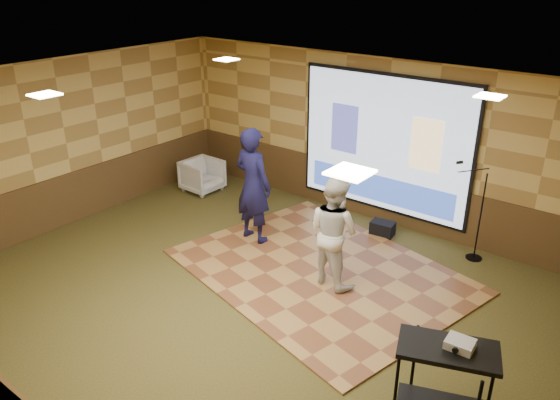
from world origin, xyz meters
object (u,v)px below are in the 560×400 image
Objects in this scene: player_right at (334,232)px; duffel_bag at (382,229)px; projector_screen at (383,145)px; banquet_chair at (202,176)px; mic_stand at (474,231)px; av_table at (445,371)px; projector at (460,344)px; dance_floor at (320,271)px; player_left at (253,185)px.

player_right reaches higher than duffel_bag.
projector_screen is 4.44× the size of banquet_chair.
mic_stand is 5.56m from banquet_chair.
projector is at bearing 36.42° from av_table.
projector_screen is at bearing -73.00° from banquet_chair.
player_right is 2.96m from projector.
mic_stand is at bearing 102.69° from projector.
player_right is at bearing 145.23° from av_table.
player_right is at bearing 143.27° from projector.
projector_screen is 2.15m from mic_stand.
projector_screen is 8.18× the size of duffel_bag.
projector is (2.48, -1.60, 0.19)m from player_right.
dance_floor is at bearing -85.18° from projector_screen.
player_right is 4.16× the size of duffel_bag.
projector_screen is at bearing 125.67° from av_table.
projector_screen reaches higher than player_left.
player_right is 4.39m from banquet_chair.
player_left is 1.24× the size of mic_stand.
player_left reaches higher than player_right.
duffel_bag reaches higher than dance_floor.
player_left is 1.87m from player_right.
av_table is 2.53× the size of duffel_bag.
av_table is 4.40m from duffel_bag.
duffel_bag is at bearing -54.02° from projector_screen.
mic_stand is at bearing 48.10° from dance_floor.
player_right is at bearing -78.03° from projector_screen.
dance_floor is at bearing 146.07° from av_table.
dance_floor is 1.83m from player_left.
player_right is at bearing -106.84° from banquet_chair.
mic_stand is at bearing 6.78° from duffel_bag.
projector_screen is 4.99m from projector.
player_right reaches higher than banquet_chair.
av_table is at bearing 155.79° from player_right.
projector_screen is at bearing 125.98° from duffel_bag.
player_right reaches higher than dance_floor.
banquet_chair is at bearing -164.60° from projector_screen.
projector_screen is at bearing -67.46° from player_right.
projector_screen is 1.48m from duffel_bag.
dance_floor is at bearing -95.73° from duffel_bag.
player_left is at bearing -0.11° from player_right.
duffel_bag is at bearing -81.20° from banquet_chair.
dance_floor is at bearing -106.09° from banquet_chair.
mic_stand is (1.71, 1.90, 0.48)m from dance_floor.
player_left is at bearing 154.59° from av_table.
dance_floor is 3.35m from av_table.
av_table reaches higher than banquet_chair.
projector reaches higher than dance_floor.
player_right is 2.26× the size of banquet_chair.
mic_stand is at bearing -81.32° from banquet_chair.
banquet_chair is (-4.13, 1.38, -0.54)m from player_right.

